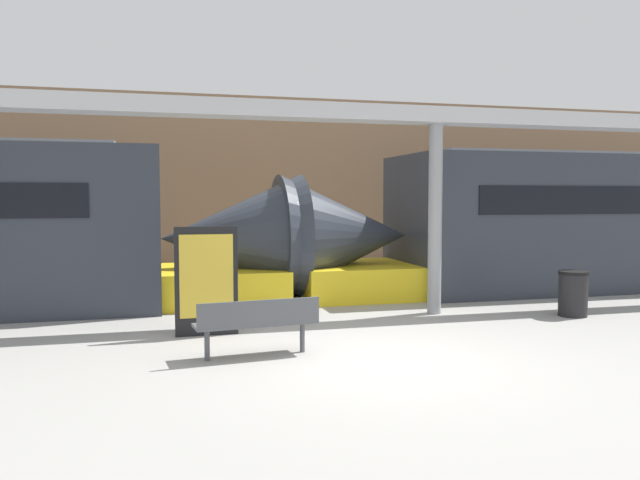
# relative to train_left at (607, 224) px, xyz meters

# --- Properties ---
(ground_plane) EXTENTS (60.00, 60.00, 0.00)m
(ground_plane) POSITION_rel_train_left_xyz_m (-7.83, -5.26, -1.50)
(ground_plane) COLOR #9E9B96
(station_wall) EXTENTS (56.00, 0.20, 5.00)m
(station_wall) POSITION_rel_train_left_xyz_m (-7.83, 4.72, 1.00)
(station_wall) COLOR #937051
(station_wall) RESTS_ON ground_plane
(train_left) EXTENTS (16.14, 2.93, 3.20)m
(train_left) POSITION_rel_train_left_xyz_m (0.00, 0.00, 0.00)
(train_left) COLOR #2D333D
(train_left) RESTS_ON ground_plane
(bench_near) EXTENTS (1.69, 0.62, 0.80)m
(bench_near) POSITION_rel_train_left_xyz_m (-9.36, -4.76, -1.01)
(bench_near) COLOR #4C4F54
(bench_near) RESTS_ON ground_plane
(trash_bin) EXTENTS (0.53, 0.53, 0.82)m
(trash_bin) POSITION_rel_train_left_xyz_m (-3.37, -3.27, -1.09)
(trash_bin) COLOR black
(trash_bin) RESTS_ON ground_plane
(poster_board) EXTENTS (0.97, 0.07, 1.70)m
(poster_board) POSITION_rel_train_left_xyz_m (-9.91, -3.22, -0.65)
(poster_board) COLOR black
(poster_board) RESTS_ON ground_plane
(support_column_near) EXTENTS (0.25, 0.25, 3.49)m
(support_column_near) POSITION_rel_train_left_xyz_m (-5.68, -2.38, 0.24)
(support_column_near) COLOR gray
(support_column_near) RESTS_ON ground_plane
(canopy_beam) EXTENTS (28.00, 0.60, 0.28)m
(canopy_beam) POSITION_rel_train_left_xyz_m (-5.68, -2.38, 2.12)
(canopy_beam) COLOR #B7B7BC
(canopy_beam) RESTS_ON support_column_near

